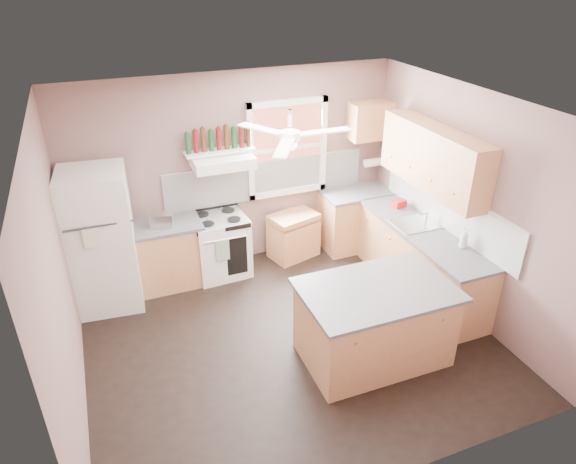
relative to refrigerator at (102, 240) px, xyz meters
name	(u,v)px	position (x,y,z in m)	size (l,w,h in m)	color
floor	(290,339)	(1.84, -1.54, -0.90)	(4.50, 4.50, 0.00)	black
ceiling	(290,109)	(1.84, -1.54, 1.80)	(4.50, 4.50, 0.00)	white
wall_back	(235,171)	(1.84, 0.49, 0.45)	(4.50, 0.05, 2.70)	#745550
wall_right	(468,204)	(4.11, -1.54, 0.45)	(0.05, 4.00, 2.70)	#745550
wall_left	(55,283)	(-0.44, -1.54, 0.45)	(0.05, 4.00, 2.70)	#745550
backsplash_back	(267,180)	(2.29, 0.45, 0.28)	(2.90, 0.03, 0.55)	white
backsplash_right	(447,207)	(4.07, -1.24, 0.28)	(0.03, 2.60, 0.55)	white
window_view	(287,148)	(2.59, 0.44, 0.70)	(1.00, 0.02, 1.20)	brown
window_frame	(288,149)	(2.59, 0.42, 0.70)	(1.16, 0.07, 1.36)	white
refrigerator	(102,240)	(0.00, 0.00, 0.00)	(0.76, 0.74, 1.80)	white
base_cabinet_left	(168,255)	(0.78, 0.16, -0.47)	(0.90, 0.60, 0.86)	#AF7348
counter_left	(165,225)	(0.78, 0.16, -0.02)	(0.92, 0.62, 0.04)	#4F4F52
toaster	(161,220)	(0.74, 0.10, 0.09)	(0.28, 0.16, 0.18)	silver
stove	(220,245)	(1.49, 0.16, -0.47)	(0.72, 0.64, 0.86)	white
range_hood	(222,161)	(1.61, 0.21, 0.72)	(0.78, 0.50, 0.14)	white
bottle_shelf	(220,151)	(1.61, 0.33, 0.82)	(0.90, 0.26, 0.03)	white
cart	(293,236)	(2.60, 0.21, -0.56)	(0.67, 0.45, 0.67)	#AF7348
base_cabinet_corner	(355,220)	(3.59, 0.16, -0.47)	(1.00, 0.60, 0.86)	#AF7348
base_cabinet_right	(420,263)	(3.79, -1.24, -0.47)	(0.60, 2.20, 0.86)	#AF7348
counter_corner	(357,193)	(3.59, 0.16, -0.02)	(1.02, 0.62, 0.04)	#4F4F52
counter_right	(424,232)	(3.78, -1.24, -0.02)	(0.62, 2.22, 0.04)	#4F4F52
sink	(415,224)	(3.78, -1.04, 0.00)	(0.55, 0.45, 0.03)	silver
faucet	(426,217)	(3.94, -1.04, 0.07)	(0.03, 0.03, 0.14)	silver
upper_cabinet_right	(433,158)	(3.92, -1.04, 0.88)	(0.33, 1.80, 0.76)	#AF7348
upper_cabinet_corner	(370,121)	(3.79, 0.29, 1.00)	(0.60, 0.33, 0.52)	#AF7348
paper_towel	(373,162)	(3.91, 0.32, 0.35)	(0.12, 0.12, 0.26)	white
island	(374,324)	(2.59, -2.13, -0.47)	(1.51, 0.95, 0.86)	#AF7348
island_top	(377,290)	(2.59, -2.13, -0.02)	(1.60, 1.04, 0.04)	#4F4F52
ceiling_fan_hub	(290,136)	(1.84, -1.54, 1.55)	(0.20, 0.20, 0.08)	white
soap_bottle	(464,238)	(3.96, -1.76, 0.13)	(0.10, 0.10, 0.25)	silver
red_caddy	(399,203)	(3.87, -0.51, 0.05)	(0.18, 0.12, 0.10)	red
wine_bottles	(219,139)	(1.61, 0.33, 0.98)	(0.86, 0.06, 0.31)	#143819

